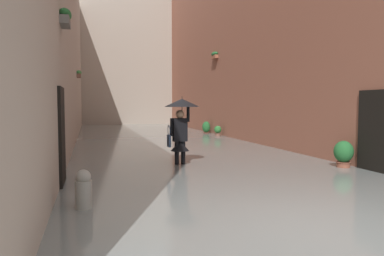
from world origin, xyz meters
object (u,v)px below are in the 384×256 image
(potted_plant_mid_left, at_px, (218,132))
(potted_plant_near_left, at_px, (206,129))
(person_wading, at_px, (181,120))
(potted_plant_far_left, at_px, (344,155))
(mooring_bollard, at_px, (84,196))

(potted_plant_mid_left, height_order, potted_plant_near_left, potted_plant_near_left)
(person_wading, distance_m, potted_plant_mid_left, 9.08)
(person_wading, bearing_deg, potted_plant_far_left, 157.85)
(person_wading, relative_size, potted_plant_far_left, 2.30)
(potted_plant_mid_left, xyz_separation_m, potted_plant_near_left, (-0.03, -2.03, 0.05))
(potted_plant_mid_left, distance_m, potted_plant_near_left, 2.03)
(person_wading, relative_size, mooring_bollard, 2.50)
(person_wading, distance_m, potted_plant_near_left, 10.93)
(mooring_bollard, bearing_deg, potted_plant_near_left, -115.12)
(potted_plant_near_left, relative_size, potted_plant_far_left, 0.98)
(potted_plant_mid_left, distance_m, potted_plant_far_left, 9.71)
(potted_plant_near_left, xyz_separation_m, potted_plant_far_left, (0.04, 11.74, 0.04))
(potted_plant_mid_left, bearing_deg, person_wading, 63.89)
(person_wading, distance_m, potted_plant_far_left, 4.37)
(potted_plant_near_left, bearing_deg, potted_plant_far_left, 89.82)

